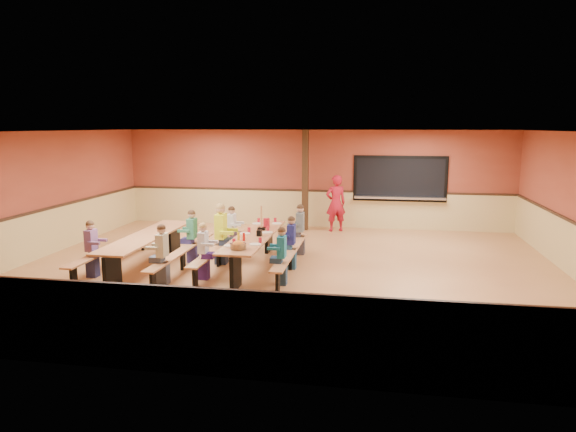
# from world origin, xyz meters

# --- Properties ---
(ground) EXTENTS (12.00, 12.00, 0.00)m
(ground) POSITION_xyz_m (0.00, 0.00, 0.00)
(ground) COLOR #9B633B
(ground) RESTS_ON ground
(room_envelope) EXTENTS (12.04, 10.04, 3.02)m
(room_envelope) POSITION_xyz_m (0.00, 0.00, 0.69)
(room_envelope) COLOR brown
(room_envelope) RESTS_ON ground
(kitchen_pass_through) EXTENTS (2.78, 0.28, 1.38)m
(kitchen_pass_through) POSITION_xyz_m (2.60, 4.96, 1.49)
(kitchen_pass_through) COLOR black
(kitchen_pass_through) RESTS_ON ground
(structural_post) EXTENTS (0.18, 0.18, 3.00)m
(structural_post) POSITION_xyz_m (-0.20, 4.40, 1.50)
(structural_post) COLOR black
(structural_post) RESTS_ON ground
(cafeteria_table_main) EXTENTS (1.91, 3.70, 0.74)m
(cafeteria_table_main) POSITION_xyz_m (-0.73, 0.02, 0.53)
(cafeteria_table_main) COLOR #B37347
(cafeteria_table_main) RESTS_ON ground
(cafeteria_table_second) EXTENTS (1.91, 3.70, 0.74)m
(cafeteria_table_second) POSITION_xyz_m (-3.07, -0.39, 0.53)
(cafeteria_table_second) COLOR #B37347
(cafeteria_table_second) RESTS_ON ground
(seated_child_white_left) EXTENTS (0.34, 0.28, 1.16)m
(seated_child_white_left) POSITION_xyz_m (-1.56, -1.00, 0.58)
(seated_child_white_left) COLOR silver
(seated_child_white_left) RESTS_ON ground
(seated_adult_yellow) EXTENTS (0.45, 0.37, 1.37)m
(seated_adult_yellow) POSITION_xyz_m (-1.56, 0.23, 0.68)
(seated_adult_yellow) COLOR #EAFF27
(seated_adult_yellow) RESTS_ON ground
(seated_child_grey_left) EXTENTS (0.35, 0.29, 1.17)m
(seated_child_grey_left) POSITION_xyz_m (-1.56, 1.13, 0.59)
(seated_child_grey_left) COLOR silver
(seated_child_grey_left) RESTS_ON ground
(seated_child_teal_right) EXTENTS (0.34, 0.28, 1.15)m
(seated_child_teal_right) POSITION_xyz_m (0.09, -1.10, 0.57)
(seated_child_teal_right) COLOR #196A83
(seated_child_teal_right) RESTS_ON ground
(seated_child_navy_right) EXTENTS (0.34, 0.28, 1.16)m
(seated_child_navy_right) POSITION_xyz_m (0.09, 0.07, 0.58)
(seated_child_navy_right) COLOR navy
(seated_child_navy_right) RESTS_ON ground
(seated_child_char_right) EXTENTS (0.37, 0.31, 1.22)m
(seated_child_char_right) POSITION_xyz_m (0.09, 1.40, 0.61)
(seated_child_char_right) COLOR #545D61
(seated_child_char_right) RESTS_ON ground
(seated_child_purple_sec) EXTENTS (0.35, 0.29, 1.18)m
(seated_child_purple_sec) POSITION_xyz_m (-3.90, -1.24, 0.59)
(seated_child_purple_sec) COLOR #724979
(seated_child_purple_sec) RESTS_ON ground
(seated_child_green_sec) EXTENTS (0.37, 0.30, 1.21)m
(seated_child_green_sec) POSITION_xyz_m (-2.25, 0.23, 0.60)
(seated_child_green_sec) COLOR #317959
(seated_child_green_sec) RESTS_ON ground
(seated_child_tan_sec) EXTENTS (0.36, 0.30, 1.20)m
(seated_child_tan_sec) POSITION_xyz_m (-2.25, -1.46, 0.60)
(seated_child_tan_sec) COLOR #BBB797
(seated_child_tan_sec) RESTS_ON ground
(standing_woman) EXTENTS (0.72, 0.61, 1.69)m
(standing_woman) POSITION_xyz_m (0.73, 4.37, 0.84)
(standing_woman) COLOR #A81325
(standing_woman) RESTS_ON ground
(punch_pitcher) EXTENTS (0.16, 0.16, 0.22)m
(punch_pitcher) POSITION_xyz_m (-0.64, 0.90, 0.85)
(punch_pitcher) COLOR #B41827
(punch_pitcher) RESTS_ON cafeteria_table_main
(chip_bowl) EXTENTS (0.32, 0.32, 0.15)m
(chip_bowl) POSITION_xyz_m (-0.74, -1.31, 0.81)
(chip_bowl) COLOR orange
(chip_bowl) RESTS_ON cafeteria_table_main
(napkin_dispenser) EXTENTS (0.10, 0.14, 0.13)m
(napkin_dispenser) POSITION_xyz_m (-0.60, -0.04, 0.80)
(napkin_dispenser) COLOR black
(napkin_dispenser) RESTS_ON cafeteria_table_main
(condiment_mustard) EXTENTS (0.06, 0.06, 0.17)m
(condiment_mustard) POSITION_xyz_m (-0.94, -0.52, 0.82)
(condiment_mustard) COLOR yellow
(condiment_mustard) RESTS_ON cafeteria_table_main
(condiment_ketchup) EXTENTS (0.06, 0.06, 0.17)m
(condiment_ketchup) POSITION_xyz_m (-0.81, -0.58, 0.82)
(condiment_ketchup) COLOR #B2140F
(condiment_ketchup) RESTS_ON cafeteria_table_main
(table_paddle) EXTENTS (0.16, 0.16, 0.56)m
(table_paddle) POSITION_xyz_m (-0.70, 0.62, 0.88)
(table_paddle) COLOR black
(table_paddle) RESTS_ON cafeteria_table_main
(place_settings) EXTENTS (0.65, 3.30, 0.11)m
(place_settings) POSITION_xyz_m (-0.73, 0.02, 0.80)
(place_settings) COLOR beige
(place_settings) RESTS_ON cafeteria_table_main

